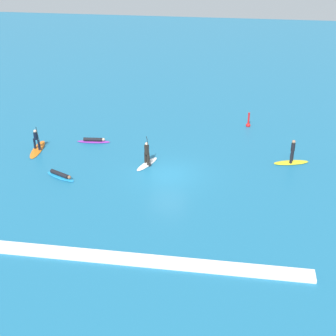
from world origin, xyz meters
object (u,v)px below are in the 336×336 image
(surfer_on_blue_board, at_px, (61,175))
(surfer_on_white_board, at_px, (147,158))
(surfer_on_orange_board, at_px, (37,145))
(marker_buoy, at_px, (248,123))
(surfer_on_purple_board, at_px, (94,140))
(surfer_on_yellow_board, at_px, (292,158))

(surfer_on_blue_board, bearing_deg, surfer_on_white_board, 52.70)
(surfer_on_orange_board, distance_m, marker_buoy, 17.65)
(surfer_on_white_board, distance_m, surfer_on_orange_board, 8.94)
(surfer_on_blue_board, xyz_separation_m, marker_buoy, (12.83, 11.17, 0.12))
(surfer_on_purple_board, distance_m, surfer_on_white_board, 5.95)
(surfer_on_yellow_board, height_order, surfer_on_purple_board, surfer_on_yellow_board)
(surfer_on_white_board, height_order, surfer_on_blue_board, surfer_on_white_board)
(surfer_on_purple_board, bearing_deg, surfer_on_white_board, -38.45)
(surfer_on_yellow_board, bearing_deg, surfer_on_purple_board, 158.53)
(surfer_on_yellow_board, distance_m, surfer_on_purple_board, 15.42)
(marker_buoy, bearing_deg, surfer_on_blue_board, -138.96)
(surfer_on_blue_board, height_order, marker_buoy, marker_buoy)
(marker_buoy, bearing_deg, surfer_on_white_board, -130.89)
(surfer_on_purple_board, xyz_separation_m, surfer_on_white_board, (4.95, -3.27, 0.40))
(surfer_on_white_board, xyz_separation_m, marker_buoy, (7.27, 8.40, -0.28))
(surfer_on_yellow_board, distance_m, surfer_on_white_board, 10.55)
(surfer_on_yellow_board, bearing_deg, surfer_on_blue_board, -180.00)
(surfer_on_yellow_board, height_order, surfer_on_orange_board, surfer_on_orange_board)
(surfer_on_yellow_board, relative_size, marker_buoy, 2.02)
(surfer_on_yellow_board, relative_size, surfer_on_orange_board, 0.81)
(surfer_on_purple_board, distance_m, marker_buoy, 13.26)
(surfer_on_yellow_board, relative_size, surfer_on_blue_board, 1.07)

